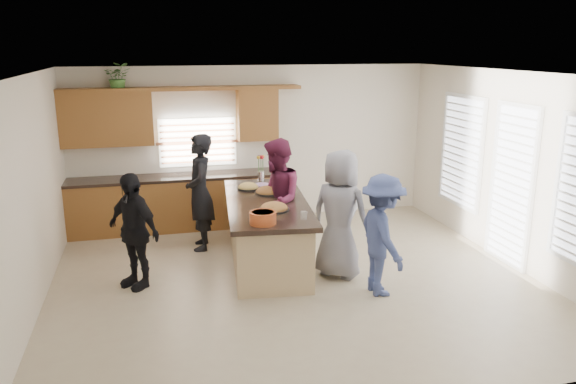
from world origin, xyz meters
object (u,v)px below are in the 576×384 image
object	(u,v)px
woman_left_back	(200,192)
woman_right_back	(382,235)
woman_right_front	(340,214)
salad_bowl	(263,217)
island	(267,233)
woman_left_front	(133,231)
woman_left_mid	(277,200)

from	to	relation	value
woman_left_back	woman_right_back	size ratio (longest dim) A/B	1.16
woman_left_back	woman_right_front	world-z (taller)	woman_left_back
woman_right_back	salad_bowl	bearing A→B (deg)	76.52
salad_bowl	woman_right_back	distance (m)	1.54
island	woman_left_back	world-z (taller)	woman_left_back
woman_left_front	woman_right_front	size ratio (longest dim) A/B	0.87
woman_left_front	woman_right_front	xyz separation A→B (m)	(2.76, -0.31, 0.12)
woman_left_front	woman_left_mid	bearing A→B (deg)	64.27
woman_left_mid	woman_left_front	xyz separation A→B (m)	(-2.06, -0.55, -0.13)
woman_left_front	island	bearing A→B (deg)	62.31
woman_left_mid	woman_right_front	distance (m)	1.11
salad_bowl	woman_left_back	distance (m)	2.00
woman_right_front	woman_left_mid	bearing A→B (deg)	-3.23
woman_right_back	woman_left_mid	bearing A→B (deg)	33.97
woman_left_back	woman_left_front	size ratio (longest dim) A/B	1.17
island	woman_left_back	distance (m)	1.30
woman_right_back	woman_left_front	bearing A→B (deg)	72.30
salad_bowl	woman_right_front	xyz separation A→B (m)	(1.15, 0.32, -0.14)
woman_left_front	woman_right_front	bearing A→B (deg)	43.02
woman_left_mid	woman_right_back	xyz separation A→B (m)	(1.03, -1.53, -0.12)
salad_bowl	island	bearing A→B (deg)	75.69
woman_left_mid	woman_left_front	bearing A→B (deg)	-63.11
woman_right_back	woman_right_front	size ratio (longest dim) A/B	0.88
woman_left_mid	woman_right_front	world-z (taller)	woman_left_mid
salad_bowl	woman_right_back	size ratio (longest dim) A/B	0.22
woman_left_front	woman_right_back	bearing A→B (deg)	31.74
island	woman_left_back	xyz separation A→B (m)	(-0.89, 0.83, 0.46)
woman_left_back	woman_right_back	distance (m)	3.08
woman_left_back	woman_right_front	size ratio (longest dim) A/B	1.02
woman_left_back	salad_bowl	bearing A→B (deg)	22.97
woman_left_mid	island	bearing A→B (deg)	-44.95
island	woman_left_front	world-z (taller)	woman_left_front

